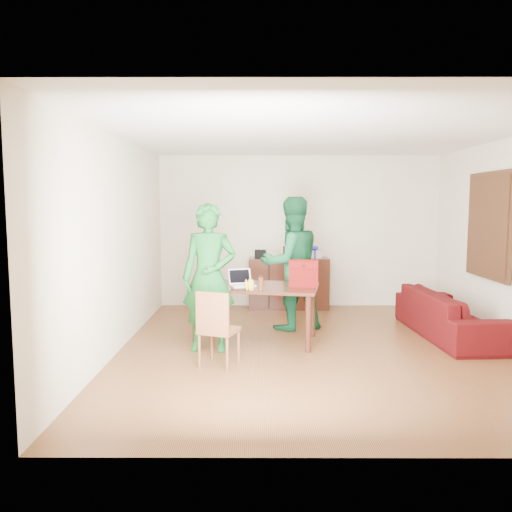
{
  "coord_description": "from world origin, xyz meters",
  "views": [
    {
      "loc": [
        -0.75,
        -6.22,
        1.85
      ],
      "look_at": [
        -0.77,
        0.56,
        1.14
      ],
      "focal_mm": 35.0,
      "sensor_mm": 36.0,
      "label": 1
    }
  ],
  "objects_px": {
    "laptop": "(243,283)",
    "red_bag": "(303,276)",
    "table": "(256,292)",
    "person_near": "(209,277)",
    "person_far": "(291,263)",
    "chair": "(219,344)",
    "bottle": "(261,283)",
    "sofa": "(450,314)"
  },
  "relations": [
    {
      "from": "person_far",
      "to": "laptop",
      "type": "xyz_separation_m",
      "value": [
        -0.69,
        -0.75,
        -0.17
      ]
    },
    {
      "from": "table",
      "to": "red_bag",
      "type": "height_order",
      "value": "red_bag"
    },
    {
      "from": "laptop",
      "to": "bottle",
      "type": "distance_m",
      "value": 0.38
    },
    {
      "from": "chair",
      "to": "red_bag",
      "type": "height_order",
      "value": "red_bag"
    },
    {
      "from": "bottle",
      "to": "red_bag",
      "type": "xyz_separation_m",
      "value": [
        0.56,
        0.28,
        0.05
      ]
    },
    {
      "from": "person_far",
      "to": "red_bag",
      "type": "xyz_separation_m",
      "value": [
        0.11,
        -0.77,
        -0.07
      ]
    },
    {
      "from": "person_near",
      "to": "sofa",
      "type": "xyz_separation_m",
      "value": [
        3.31,
        0.66,
        -0.62
      ]
    },
    {
      "from": "laptop",
      "to": "bottle",
      "type": "xyz_separation_m",
      "value": [
        0.24,
        -0.3,
        0.05
      ]
    },
    {
      "from": "person_far",
      "to": "bottle",
      "type": "bearing_deg",
      "value": 44.1
    },
    {
      "from": "chair",
      "to": "sofa",
      "type": "height_order",
      "value": "chair"
    },
    {
      "from": "red_bag",
      "to": "person_far",
      "type": "bearing_deg",
      "value": 103.98
    },
    {
      "from": "red_bag",
      "to": "table",
      "type": "bearing_deg",
      "value": 179.69
    },
    {
      "from": "table",
      "to": "red_bag",
      "type": "relative_size",
      "value": 4.65
    },
    {
      "from": "table",
      "to": "sofa",
      "type": "distance_m",
      "value": 2.76
    },
    {
      "from": "chair",
      "to": "red_bag",
      "type": "relative_size",
      "value": 2.32
    },
    {
      "from": "person_far",
      "to": "sofa",
      "type": "height_order",
      "value": "person_far"
    },
    {
      "from": "laptop",
      "to": "bottle",
      "type": "height_order",
      "value": "laptop"
    },
    {
      "from": "person_near",
      "to": "person_far",
      "type": "distance_m",
      "value": 1.56
    },
    {
      "from": "laptop",
      "to": "bottle",
      "type": "relative_size",
      "value": 1.99
    },
    {
      "from": "laptop",
      "to": "sofa",
      "type": "height_order",
      "value": "laptop"
    },
    {
      "from": "table",
      "to": "person_near",
      "type": "height_order",
      "value": "person_near"
    },
    {
      "from": "person_near",
      "to": "bottle",
      "type": "distance_m",
      "value": 0.66
    },
    {
      "from": "laptop",
      "to": "table",
      "type": "bearing_deg",
      "value": -2.5
    },
    {
      "from": "person_near",
      "to": "bottle",
      "type": "height_order",
      "value": "person_near"
    },
    {
      "from": "chair",
      "to": "laptop",
      "type": "relative_size",
      "value": 2.42
    },
    {
      "from": "chair",
      "to": "person_near",
      "type": "xyz_separation_m",
      "value": [
        -0.16,
        0.62,
        0.67
      ]
    },
    {
      "from": "person_near",
      "to": "sofa",
      "type": "height_order",
      "value": "person_near"
    },
    {
      "from": "sofa",
      "to": "person_near",
      "type": "bearing_deg",
      "value": 97.93
    },
    {
      "from": "person_near",
      "to": "red_bag",
      "type": "distance_m",
      "value": 1.26
    },
    {
      "from": "laptop",
      "to": "red_bag",
      "type": "xyz_separation_m",
      "value": [
        0.8,
        -0.02,
        0.1
      ]
    },
    {
      "from": "person_far",
      "to": "laptop",
      "type": "distance_m",
      "value": 1.04
    },
    {
      "from": "person_near",
      "to": "bottle",
      "type": "bearing_deg",
      "value": 8.32
    },
    {
      "from": "laptop",
      "to": "sofa",
      "type": "xyz_separation_m",
      "value": [
        2.89,
        0.31,
        -0.49
      ]
    },
    {
      "from": "chair",
      "to": "sofa",
      "type": "distance_m",
      "value": 3.39
    },
    {
      "from": "table",
      "to": "laptop",
      "type": "distance_m",
      "value": 0.23
    },
    {
      "from": "chair",
      "to": "table",
      "type": "bearing_deg",
      "value": 87.87
    },
    {
      "from": "person_near",
      "to": "laptop",
      "type": "bearing_deg",
      "value": 44.02
    },
    {
      "from": "chair",
      "to": "bottle",
      "type": "bearing_deg",
      "value": 74.22
    },
    {
      "from": "sofa",
      "to": "bottle",
      "type": "bearing_deg",
      "value": 99.59
    },
    {
      "from": "chair",
      "to": "sofa",
      "type": "bearing_deg",
      "value": 42.66
    },
    {
      "from": "person_near",
      "to": "red_bag",
      "type": "relative_size",
      "value": 4.91
    },
    {
      "from": "red_bag",
      "to": "chair",
      "type": "bearing_deg",
      "value": -132.13
    }
  ]
}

